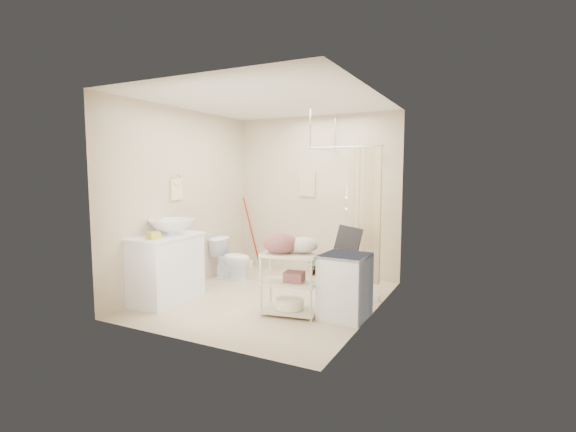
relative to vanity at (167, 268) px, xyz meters
name	(u,v)px	position (x,y,z in m)	size (l,w,h in m)	color
floor	(269,299)	(1.16, 0.68, -0.44)	(3.20, 3.20, 0.00)	beige
ceiling	(268,101)	(1.16, 0.68, 2.16)	(2.80, 3.20, 0.04)	silver
wall_back	(316,196)	(1.16, 2.28, 0.86)	(2.80, 0.04, 2.60)	beige
wall_front	(188,213)	(1.16, -0.92, 0.86)	(2.80, 0.04, 2.60)	beige
wall_left	(185,199)	(-0.24, 0.68, 0.86)	(0.04, 3.20, 2.60)	beige
wall_right	(374,206)	(2.56, 0.68, 0.86)	(0.04, 3.20, 2.60)	beige
vanity	(167,268)	(0.00, 0.00, 0.00)	(0.56, 0.99, 0.87)	white
sink	(171,227)	(0.01, 0.10, 0.54)	(0.59, 0.59, 0.20)	white
counter_basket	(154,236)	(0.09, -0.30, 0.48)	(0.16, 0.12, 0.09)	gold
floor_basket	(158,302)	(0.09, -0.27, -0.37)	(0.26, 0.20, 0.14)	#E2C44A
toilet	(232,258)	(0.12, 1.33, -0.11)	(0.37, 0.64, 0.66)	white
mop	(250,233)	(-0.08, 2.18, 0.18)	(0.12, 0.12, 1.24)	#A51B09
potted_plant_a	(312,266)	(1.17, 2.12, -0.28)	(0.16, 0.11, 0.30)	brown
potted_plant_b	(319,266)	(1.28, 2.11, -0.27)	(0.18, 0.15, 0.33)	brown
hanging_towel	(307,184)	(1.01, 2.26, 1.06)	(0.28, 0.03, 0.42)	#C7BA85
towel_ring	(176,188)	(-0.22, 0.48, 1.03)	(0.04, 0.22, 0.34)	#F9E39C
tp_holder	(190,238)	(-0.20, 0.73, 0.28)	(0.08, 0.12, 0.14)	white
shower	(355,217)	(2.01, 1.73, 0.61)	(1.10, 1.10, 2.10)	white
shampoo_bottle_a	(349,189)	(1.74, 2.20, 0.99)	(0.08, 0.09, 0.22)	silver
shampoo_bottle_b	(356,190)	(1.87, 2.19, 0.97)	(0.08, 0.08, 0.18)	#40529A
washing_machine	(345,286)	(2.30, 0.45, -0.06)	(0.51, 0.53, 0.75)	silver
laundry_rack	(290,278)	(1.69, 0.24, 0.01)	(0.65, 0.38, 0.89)	beige
ironing_board	(341,267)	(2.17, 0.68, 0.10)	(0.30, 0.09, 1.07)	black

